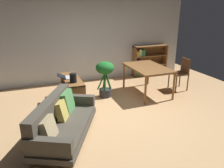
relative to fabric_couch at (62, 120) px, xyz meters
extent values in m
plane|color=tan|center=(1.36, 0.52, -0.36)|extent=(8.16, 8.16, 0.00)
cube|color=silver|center=(1.36, 3.22, 0.99)|extent=(6.80, 0.10, 2.70)
cylinder|color=brown|center=(0.73, 0.53, -0.30)|extent=(0.04, 0.04, 0.12)
cylinder|color=brown|center=(-0.02, -0.93, -0.30)|extent=(0.04, 0.04, 0.12)
cylinder|color=brown|center=(0.17, 0.82, -0.30)|extent=(0.04, 0.04, 0.12)
cylinder|color=brown|center=(-0.57, -0.64, -0.30)|extent=(0.04, 0.04, 0.12)
cube|color=#474238|center=(0.08, -0.06, -0.19)|extent=(1.48, 1.94, 0.10)
cube|color=#474238|center=(0.08, -0.06, -0.09)|extent=(1.42, 1.86, 0.10)
cube|color=#474238|center=(-0.18, 0.07, 0.18)|extent=(0.94, 1.62, 0.44)
cube|color=#474238|center=(0.45, 0.68, 0.07)|extent=(0.70, 0.45, 0.20)
cube|color=#474238|center=(-0.30, -0.79, 0.07)|extent=(0.70, 0.45, 0.20)
cube|color=tan|center=(-0.26, -0.44, 0.12)|extent=(0.34, 0.41, 0.38)
cube|color=tan|center=(0.04, 0.16, 0.13)|extent=(0.35, 0.42, 0.38)
cube|color=#4C894C|center=(0.19, 0.44, 0.15)|extent=(0.38, 0.47, 0.44)
cube|color=brown|center=(0.51, 2.18, -0.05)|extent=(0.40, 0.04, 0.62)
cube|color=brown|center=(0.51, 1.00, -0.05)|extent=(0.40, 0.04, 0.62)
cube|color=brown|center=(0.51, 1.59, -0.05)|extent=(0.40, 1.18, 0.04)
cube|color=brown|center=(0.51, 1.59, 0.24)|extent=(0.40, 1.22, 0.04)
cube|color=brown|center=(0.51, 1.59, -0.34)|extent=(0.40, 1.18, 0.04)
cube|color=silver|center=(0.48, 1.68, 0.27)|extent=(0.26, 0.33, 0.02)
cube|color=black|center=(0.27, 1.70, 0.32)|extent=(0.23, 0.32, 0.10)
cylinder|color=black|center=(0.49, 1.29, 0.37)|extent=(0.16, 0.16, 0.22)
cylinder|color=slate|center=(0.49, 1.29, 0.41)|extent=(0.09, 0.09, 0.01)
cylinder|color=#333338|center=(1.38, 1.60, -0.25)|extent=(0.32, 0.32, 0.22)
cylinder|color=#1E6B28|center=(1.46, 1.59, 0.11)|extent=(0.21, 0.07, 0.53)
cylinder|color=#1E6B28|center=(1.38, 1.66, 0.03)|extent=(0.05, 0.17, 0.36)
cylinder|color=#1E6B28|center=(1.28, 1.62, 0.08)|extent=(0.23, 0.07, 0.46)
cylinder|color=#1E6B28|center=(1.36, 1.54, 0.10)|extent=(0.09, 0.18, 0.50)
ellipsoid|color=#1E6B28|center=(1.38, 1.60, 0.45)|extent=(0.48, 0.48, 0.33)
cylinder|color=brown|center=(2.15, 2.08, 0.00)|extent=(0.06, 0.06, 0.72)
cylinder|color=brown|center=(2.15, 0.77, 0.00)|extent=(0.06, 0.06, 0.72)
cylinder|color=brown|center=(2.97, 2.08, 0.00)|extent=(0.06, 0.06, 0.72)
cylinder|color=brown|center=(2.97, 0.77, 0.00)|extent=(0.06, 0.06, 0.72)
cube|color=brown|center=(2.56, 1.43, 0.39)|extent=(0.93, 1.41, 0.05)
cylinder|color=#56351E|center=(3.37, 1.19, -0.12)|extent=(0.04, 0.04, 0.47)
cylinder|color=#56351E|center=(3.39, 1.58, -0.12)|extent=(0.04, 0.04, 0.47)
cylinder|color=#56351E|center=(3.76, 1.18, -0.12)|extent=(0.04, 0.04, 0.47)
cylinder|color=#56351E|center=(3.77, 1.56, -0.12)|extent=(0.04, 0.04, 0.47)
cube|color=#56351E|center=(3.57, 1.38, 0.13)|extent=(0.44, 0.44, 0.04)
cube|color=#56351E|center=(3.76, 1.37, 0.36)|extent=(0.05, 0.38, 0.41)
cube|color=brown|center=(2.93, 3.00, 0.17)|extent=(0.04, 0.31, 1.05)
cube|color=brown|center=(4.15, 3.00, 0.17)|extent=(0.04, 0.31, 1.05)
cube|color=brown|center=(3.54, 3.00, 0.67)|extent=(1.26, 0.31, 0.04)
cube|color=brown|center=(3.54, 3.00, -0.34)|extent=(1.26, 0.31, 0.04)
cube|color=brown|center=(3.54, 3.14, 0.17)|extent=(1.22, 0.04, 1.05)
cube|color=brown|center=(3.54, 3.00, 0.00)|extent=(1.22, 0.30, 0.04)
cube|color=brown|center=(3.54, 3.00, 0.34)|extent=(1.22, 0.30, 0.04)
cube|color=#337F47|center=(3.00, 2.99, -0.21)|extent=(0.07, 0.25, 0.23)
cube|color=#337F47|center=(3.07, 2.98, -0.24)|extent=(0.06, 0.22, 0.16)
cube|color=orange|center=(3.13, 2.99, -0.24)|extent=(0.05, 0.23, 0.17)
cube|color=red|center=(3.18, 2.98, -0.22)|extent=(0.04, 0.21, 0.19)
cube|color=silver|center=(2.98, 2.98, 0.11)|extent=(0.03, 0.21, 0.19)
cube|color=#2D5199|center=(3.04, 2.98, 0.13)|extent=(0.06, 0.20, 0.22)
cube|color=#993884|center=(3.11, 2.99, 0.13)|extent=(0.07, 0.25, 0.22)
cube|color=orange|center=(3.17, 2.98, 0.10)|extent=(0.04, 0.20, 0.16)
cube|color=gold|center=(2.99, 2.99, 0.45)|extent=(0.05, 0.26, 0.19)
cube|color=gold|center=(3.05, 2.99, 0.47)|extent=(0.04, 0.23, 0.23)
cube|color=silver|center=(3.11, 2.98, 0.47)|extent=(0.05, 0.21, 0.24)
cube|color=#337F47|center=(3.18, 2.98, 0.46)|extent=(0.06, 0.22, 0.22)
cube|color=#337F47|center=(3.25, 2.99, 0.47)|extent=(0.06, 0.24, 0.24)
camera|label=1|loc=(-0.38, -3.61, 1.93)|focal=34.99mm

